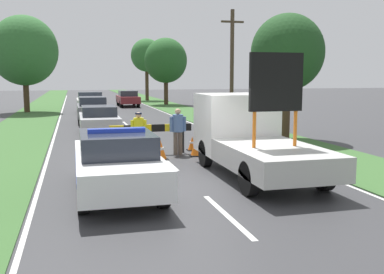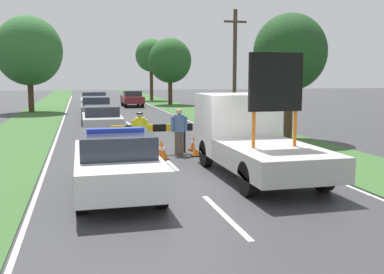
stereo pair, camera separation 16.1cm
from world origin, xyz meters
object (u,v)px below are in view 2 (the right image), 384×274
Objects in this scene: police_officer at (140,130)px; roadside_tree_mid_left at (290,53)px; roadside_tree_mid_right at (29,51)px; utility_pole at (235,68)px; work_truck at (250,135)px; queued_car_van_white at (94,102)px; queued_car_wagon_maroon at (132,98)px; roadside_tree_near_right at (151,56)px; traffic_cone_lane_edge at (93,145)px; roadside_tree_near_left at (170,61)px; queued_car_suv_grey at (96,109)px; queued_car_sedan_silver at (102,119)px; traffic_cone_near_police at (128,157)px; police_car at (116,161)px; traffic_cone_centre_front at (194,144)px; traffic_cone_behind_barrier at (161,150)px; road_barrier at (153,130)px; pedestrian_civilian at (179,128)px; traffic_cone_near_truck at (198,147)px.

police_officer is 0.28× the size of roadside_tree_mid_left.
utility_pole is at bearing -51.60° from roadside_tree_mid_right.
work_truck is 26.17m from roadside_tree_mid_right.
queued_car_wagon_maroon is at bearing -117.66° from queued_car_van_white.
work_truck is 0.82× the size of roadside_tree_near_right.
roadside_tree_near_right is at bearing -109.88° from police_officer.
traffic_cone_lane_edge is 28.06m from roadside_tree_near_left.
queued_car_wagon_maroon is 23.90m from roadside_tree_mid_left.
roadside_tree_near_left is at bearing -116.24° from queued_car_suv_grey.
queued_car_sedan_silver is 12.80m from queued_car_van_white.
police_officer is 2.51× the size of traffic_cone_near_police.
queued_car_van_white is at bearing 92.21° from police_car.
traffic_cone_behind_barrier reaches higher than traffic_cone_centre_front.
queued_car_van_white is 11.81m from roadside_tree_near_left.
queued_car_wagon_maroon is 0.67× the size of roadside_tree_near_right.
traffic_cone_lane_edge is 0.10× the size of utility_pole.
queued_car_wagon_maroon is (3.76, 14.03, -0.06)m from queued_car_suv_grey.
work_truck is 29.48m from queued_car_wagon_maroon.
roadside_tree_mid_left is at bearing 17.88° from road_barrier.
work_truck reaches higher than queued_car_suv_grey.
traffic_cone_near_truck is (0.58, -0.38, -0.64)m from pedestrian_civilian.
roadside_tree_mid_right reaches higher than traffic_cone_lane_edge.
queued_car_suv_grey is (-1.07, 12.07, -0.10)m from police_officer.
traffic_cone_lane_edge is (-4.31, 4.40, -0.80)m from work_truck.
police_officer is 36.23m from roadside_tree_near_right.
road_barrier is at bearing 95.26° from traffic_cone_behind_barrier.
police_car is 4.17m from work_truck.
queued_car_sedan_silver is at bearing -109.65° from roadside_tree_near_left.
roadside_tree_mid_right reaches higher than pedestrian_civilian.
queued_car_wagon_maroon is at bearing -100.59° from queued_car_sedan_silver.
roadside_tree_near_left reaches higher than work_truck.
work_truck is 4.34m from police_officer.
queued_car_wagon_maroon is (-0.04, 29.48, -0.33)m from work_truck.
traffic_cone_near_police is 28.05m from queued_car_wagon_maroon.
police_officer is 2.62× the size of traffic_cone_lane_edge.
utility_pole is (3.12, -19.37, 2.42)m from queued_car_wagon_maroon.
work_truck reaches higher than queued_car_sedan_silver.
queued_car_van_white is at bearing -113.01° from roadside_tree_near_right.
roadside_tree_near_right reaches higher than queued_car_sedan_silver.
utility_pole is (7.01, 11.47, 2.42)m from police_car.
work_truck is at bearing -71.20° from roadside_tree_mid_right.
roadside_tree_mid_left reaches higher than traffic_cone_near_police.
police_officer is 2.93× the size of traffic_cone_centre_front.
traffic_cone_behind_barrier is 7.29m from queued_car_sedan_silver.
pedestrian_civilian reaches higher than traffic_cone_near_police.
work_truck is 6.21m from traffic_cone_lane_edge.
traffic_cone_centre_front is 0.12× the size of queued_car_suv_grey.
work_truck is at bearing -45.59° from traffic_cone_lane_edge.
police_car is 26.56m from roadside_tree_mid_right.
pedestrian_civilian reaches higher than queued_car_van_white.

